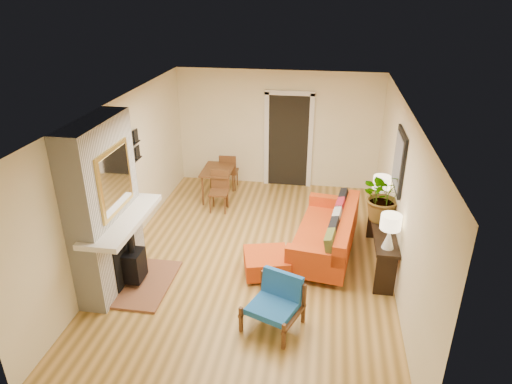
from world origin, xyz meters
The scene contains 10 objects.
room_shell centered at (0.60, 2.63, 1.24)m, with size 6.50×6.50×6.50m.
fireplace centered at (-2.00, -1.00, 1.24)m, with size 1.09×1.68×2.60m.
sofa centered at (1.25, 0.39, 0.37)m, with size 1.20×2.24×0.84m.
ottoman centered at (0.26, -0.40, 0.20)m, with size 0.84×0.84×0.35m.
blue_chair centered at (0.55, -1.54, 0.39)m, with size 0.88×0.87×0.72m.
dining_table centered at (-1.08, 2.24, 0.54)m, with size 0.67×1.55×0.83m.
console_table centered at (2.07, 0.18, 0.58)m, with size 0.34×1.85×0.72m.
lamp_near centered at (2.07, -0.52, 1.06)m, with size 0.30×0.30×0.54m.
lamp_far centered at (2.07, 0.92, 1.06)m, with size 0.30×0.30×0.54m.
houseplant centered at (2.06, 0.38, 1.15)m, with size 0.77×0.67×0.86m, color #1E5919.
Camera 1 is at (1.07, -6.49, 4.26)m, focal length 32.00 mm.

